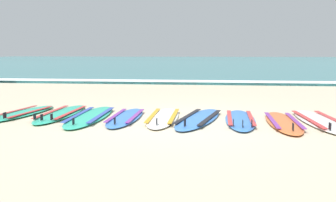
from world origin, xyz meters
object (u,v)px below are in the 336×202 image
surfboard_3 (126,117)px  surfboard_7 (283,122)px  surfboard_5 (199,118)px  surfboard_0 (23,113)px  surfboard_4 (163,117)px  surfboard_8 (320,121)px  surfboard_1 (61,114)px  surfboard_2 (90,116)px  surfboard_6 (240,119)px

surfboard_3 → surfboard_7: same height
surfboard_5 → surfboard_0: bearing=176.6°
surfboard_4 → surfboard_8: same height
surfboard_4 → surfboard_7: same height
surfboard_5 → surfboard_8: bearing=0.0°
surfboard_1 → surfboard_2: same height
surfboard_0 → surfboard_1: bearing=1.3°
surfboard_4 → surfboard_7: 2.22m
surfboard_1 → surfboard_2: (0.68, -0.22, -0.00)m
surfboard_6 → surfboard_1: bearing=176.0°
surfboard_1 → surfboard_7: size_ratio=1.05×
surfboard_0 → surfboard_1: 0.81m
surfboard_2 → surfboard_4: same height
surfboard_3 → surfboard_4: size_ratio=0.95×
surfboard_4 → surfboard_1: bearing=175.1°
surfboard_3 → surfboard_5: same height
surfboard_2 → surfboard_3: same height
surfboard_2 → surfboard_1: bearing=162.0°
surfboard_2 → surfboard_4: size_ratio=1.12×
surfboard_2 → surfboard_4: 1.44m
surfboard_4 → surfboard_6: 1.46m
surfboard_0 → surfboard_7: size_ratio=0.98×
surfboard_1 → surfboard_6: same height
surfboard_4 → surfboard_6: size_ratio=1.03×
surfboard_3 → surfboard_7: bearing=-3.3°
surfboard_5 → surfboard_7: 1.54m
surfboard_0 → surfboard_1: (0.81, 0.02, -0.00)m
surfboard_0 → surfboard_5: size_ratio=0.88×
surfboard_5 → surfboard_8: (2.22, 0.00, 0.00)m
surfboard_1 → surfboard_8: same height
surfboard_3 → surfboard_0: bearing=174.1°
surfboard_2 → surfboard_6: same height
surfboard_7 → surfboard_8: same height
surfboard_0 → surfboard_6: bearing=-3.0°
surfboard_0 → surfboard_5: bearing=-3.4°
surfboard_6 → surfboard_8: bearing=0.8°
surfboard_3 → surfboard_1: bearing=169.9°
surfboard_5 → surfboard_1: bearing=175.3°
surfboard_6 → surfboard_7: (0.75, -0.17, -0.00)m
surfboard_0 → surfboard_2: same height
surfboard_7 → surfboard_2: bearing=176.9°
surfboard_8 → surfboard_0: bearing=177.9°
surfboard_1 → surfboard_5: 2.81m
surfboard_0 → surfboard_4: 2.94m
surfboard_0 → surfboard_2: 1.51m
surfboard_8 → surfboard_1: bearing=177.4°
surfboard_1 → surfboard_7: same height
surfboard_8 → surfboard_3: bearing=-179.7°
surfboard_0 → surfboard_7: (5.14, -0.40, -0.00)m
surfboard_6 → surfboard_8: size_ratio=0.86×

